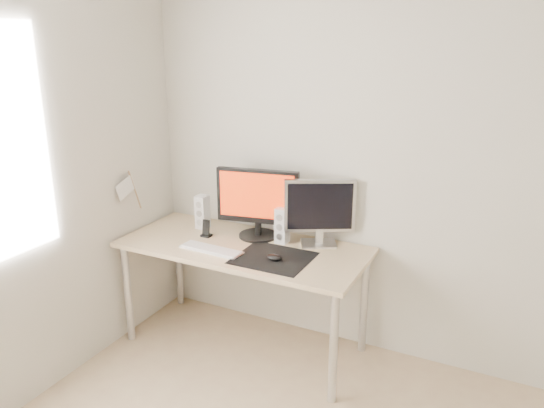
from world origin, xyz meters
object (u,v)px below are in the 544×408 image
(mouse, at_px, (274,257))
(second_monitor, at_px, (320,209))
(main_monitor, at_px, (258,201))
(speaker_left, at_px, (202,212))
(speaker_right, at_px, (282,225))
(keyboard, at_px, (211,249))
(phone_dock, at_px, (206,231))
(desk, at_px, (243,256))

(mouse, xyz_separation_m, second_monitor, (0.15, 0.36, 0.22))
(main_monitor, xyz_separation_m, speaker_left, (-0.43, -0.02, -0.14))
(speaker_right, xyz_separation_m, keyboard, (-0.34, -0.32, -0.11))
(mouse, distance_m, second_monitor, 0.44)
(second_monitor, distance_m, phone_dock, 0.79)
(main_monitor, xyz_separation_m, keyboard, (-0.15, -0.34, -0.25))
(phone_dock, bearing_deg, main_monitor, 24.53)
(speaker_left, bearing_deg, second_monitor, 4.91)
(speaker_right, distance_m, phone_dock, 0.53)
(main_monitor, distance_m, speaker_right, 0.23)
(mouse, bearing_deg, second_monitor, 67.75)
(speaker_right, bearing_deg, speaker_left, -179.71)
(mouse, xyz_separation_m, keyboard, (-0.42, -0.04, -0.01))
(speaker_left, xyz_separation_m, speaker_right, (0.61, 0.00, 0.00))
(keyboard, bearing_deg, speaker_left, 130.47)
(main_monitor, height_order, keyboard, main_monitor)
(mouse, height_order, speaker_right, speaker_right)
(speaker_right, bearing_deg, mouse, -73.77)
(desk, relative_size, main_monitor, 2.92)
(speaker_right, relative_size, keyboard, 0.56)
(second_monitor, relative_size, speaker_left, 1.84)
(desk, distance_m, keyboard, 0.23)
(speaker_left, distance_m, keyboard, 0.43)
(desk, relative_size, phone_dock, 13.66)
(mouse, bearing_deg, desk, 156.01)
(main_monitor, distance_m, speaker_left, 0.45)
(speaker_left, relative_size, phone_dock, 2.02)
(main_monitor, height_order, second_monitor, main_monitor)
(main_monitor, xyz_separation_m, phone_dock, (-0.32, -0.14, -0.22))
(desk, xyz_separation_m, main_monitor, (0.02, 0.17, 0.33))
(phone_dock, bearing_deg, speaker_left, 131.03)
(speaker_left, height_order, speaker_right, same)
(keyboard, bearing_deg, speaker_right, 43.45)
(second_monitor, height_order, speaker_left, second_monitor)
(speaker_left, relative_size, speaker_right, 1.00)
(desk, bearing_deg, keyboard, -129.60)
(second_monitor, relative_size, phone_dock, 3.71)
(desk, bearing_deg, speaker_right, 37.73)
(main_monitor, relative_size, second_monitor, 1.26)
(mouse, height_order, keyboard, mouse)
(speaker_left, height_order, keyboard, speaker_left)
(mouse, bearing_deg, phone_dock, 165.08)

